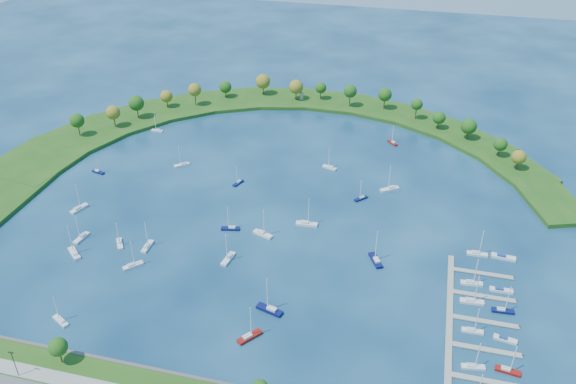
% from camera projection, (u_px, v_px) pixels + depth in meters
% --- Properties ---
extents(ground, '(700.00, 700.00, 0.00)m').
position_uv_depth(ground, '(275.00, 204.00, 265.71)').
color(ground, '#072442').
rests_on(ground, ground).
extents(breakwater, '(286.74, 247.64, 2.00)m').
position_uv_depth(breakwater, '(215.00, 143.00, 314.92)').
color(breakwater, '#1E4913').
rests_on(breakwater, ground).
extents(breakwater_trees, '(234.54, 88.62, 13.91)m').
position_uv_depth(breakwater_trees, '(287.00, 103.00, 336.96)').
color(breakwater_trees, '#382314').
rests_on(breakwater_trees, breakwater).
extents(harbor_tower, '(2.60, 2.60, 4.65)m').
position_uv_depth(harbor_tower, '(302.00, 96.00, 360.89)').
color(harbor_tower, gray).
rests_on(harbor_tower, breakwater).
extents(dock_system, '(24.28, 82.00, 1.60)m').
position_uv_depth(dock_system, '(471.00, 333.00, 197.57)').
color(dock_system, gray).
rests_on(dock_system, ground).
extents(moored_boat_0, '(9.39, 3.13, 13.60)m').
position_uv_depth(moored_boat_0, '(306.00, 223.00, 250.97)').
color(moored_boat_0, silver).
rests_on(moored_boat_0, ground).
extents(moored_boat_1, '(3.91, 6.87, 9.73)m').
position_uv_depth(moored_boat_1, '(238.00, 182.00, 280.17)').
color(moored_boat_1, '#0B0F45').
rests_on(moored_boat_1, ground).
extents(moored_boat_2, '(7.79, 4.62, 11.07)m').
position_uv_depth(moored_boat_2, '(330.00, 167.00, 292.65)').
color(moored_boat_2, silver).
rests_on(moored_boat_2, ground).
extents(moored_boat_3, '(7.35, 6.58, 11.36)m').
position_uv_depth(moored_boat_3, '(182.00, 164.00, 294.95)').
color(moored_boat_3, silver).
rests_on(moored_boat_3, ground).
extents(moored_boat_4, '(6.72, 9.65, 13.95)m').
position_uv_depth(moored_boat_4, '(376.00, 260.00, 229.85)').
color(moored_boat_4, '#0B0F45').
rests_on(moored_boat_4, ground).
extents(moored_boat_5, '(9.16, 5.34, 13.01)m').
position_uv_depth(moored_boat_5, '(263.00, 233.00, 244.78)').
color(moored_boat_5, silver).
rests_on(moored_boat_5, ground).
extents(moored_boat_6, '(6.02, 6.27, 9.98)m').
position_uv_depth(moored_boat_6, '(361.00, 198.00, 268.42)').
color(moored_boat_6, '#0B0F45').
rests_on(moored_boat_6, ground).
extents(moored_boat_7, '(2.29, 8.03, 11.78)m').
position_uv_depth(moored_boat_7, '(147.00, 246.00, 237.63)').
color(moored_boat_7, silver).
rests_on(moored_boat_7, ground).
extents(moored_boat_8, '(3.62, 8.94, 12.77)m').
position_uv_depth(moored_boat_8, '(228.00, 258.00, 230.84)').
color(moored_boat_8, silver).
rests_on(moored_boat_8, ground).
extents(moored_boat_9, '(5.14, 9.03, 12.80)m').
position_uv_depth(moored_boat_9, '(79.00, 208.00, 261.07)').
color(moored_boat_9, silver).
rests_on(moored_boat_9, ground).
extents(moored_boat_10, '(8.12, 3.76, 11.51)m').
position_uv_depth(moored_boat_10, '(230.00, 228.00, 248.24)').
color(moored_boat_10, '#0B0F45').
rests_on(moored_boat_10, ground).
extents(moored_boat_11, '(7.54, 5.38, 10.94)m').
position_uv_depth(moored_boat_11, '(61.00, 320.00, 201.87)').
color(moored_boat_11, silver).
rests_on(moored_boat_11, ground).
extents(moored_boat_12, '(6.69, 2.10, 9.75)m').
position_uv_depth(moored_boat_12, '(157.00, 130.00, 328.33)').
color(moored_boat_12, silver).
rests_on(moored_boat_12, ground).
extents(moored_boat_13, '(7.05, 7.37, 11.72)m').
position_uv_depth(moored_boat_13, '(133.00, 265.00, 227.24)').
color(moored_boat_13, silver).
rests_on(moored_boat_13, ground).
extents(moored_boat_14, '(7.46, 8.62, 13.17)m').
position_uv_depth(moored_boat_14, '(249.00, 336.00, 195.47)').
color(moored_boat_14, maroon).
rests_on(moored_boat_14, ground).
extents(moored_boat_15, '(5.90, 7.47, 11.09)m').
position_uv_depth(moored_boat_15, '(120.00, 243.00, 239.23)').
color(moored_boat_15, silver).
rests_on(moored_boat_15, ground).
extents(moored_boat_16, '(8.93, 7.33, 13.41)m').
position_uv_depth(moored_boat_16, '(390.00, 188.00, 275.14)').
color(moored_boat_16, silver).
rests_on(moored_boat_16, ground).
extents(moored_boat_17, '(7.11, 3.56, 10.06)m').
position_uv_depth(moored_boat_17, '(98.00, 171.00, 289.05)').
color(moored_boat_17, '#0B0F45').
rests_on(moored_boat_17, ground).
extents(moored_boat_18, '(8.54, 7.92, 13.40)m').
position_uv_depth(moored_boat_18, '(74.00, 253.00, 233.65)').
color(moored_boat_18, silver).
rests_on(moored_boat_18, ground).
extents(moored_boat_19, '(6.13, 6.43, 10.21)m').
position_uv_depth(moored_boat_19, '(393.00, 142.00, 315.65)').
color(moored_boat_19, maroon).
rests_on(moored_boat_19, ground).
extents(moored_boat_20, '(10.16, 5.35, 14.39)m').
position_uv_depth(moored_boat_20, '(270.00, 309.00, 206.32)').
color(moored_boat_20, '#0B0F45').
rests_on(moored_boat_20, ground).
extents(moored_boat_21, '(3.40, 8.45, 12.08)m').
position_uv_depth(moored_boat_21, '(81.00, 237.00, 242.62)').
color(moored_boat_21, silver).
rests_on(moored_boat_21, ground).
extents(docked_boat_2, '(7.60, 3.22, 10.83)m').
position_uv_depth(docked_boat_2, '(473.00, 366.00, 184.71)').
color(docked_boat_2, silver).
rests_on(docked_boat_2, ground).
extents(docked_boat_3, '(8.02, 3.22, 11.46)m').
position_uv_depth(docked_boat_3, '(508.00, 370.00, 183.36)').
color(docked_boat_3, maroon).
rests_on(docked_boat_3, ground).
extents(docked_boat_4, '(7.27, 2.20, 10.61)m').
position_uv_depth(docked_boat_4, '(472.00, 330.00, 197.89)').
color(docked_boat_4, silver).
rests_on(docked_boat_4, ground).
extents(docked_boat_5, '(7.83, 3.38, 1.55)m').
position_uv_depth(docked_boat_5, '(505.00, 339.00, 194.84)').
color(docked_boat_5, silver).
rests_on(docked_boat_5, ground).
extents(docked_boat_6, '(8.59, 2.89, 12.44)m').
position_uv_depth(docked_boat_6, '(472.00, 301.00, 210.03)').
color(docked_boat_6, silver).
rests_on(docked_boat_6, ground).
extents(docked_boat_7, '(7.82, 2.67, 11.31)m').
position_uv_depth(docked_boat_7, '(503.00, 310.00, 206.08)').
color(docked_boat_7, '#0B0F45').
rests_on(docked_boat_7, ground).
extents(docked_boat_8, '(8.25, 3.13, 11.83)m').
position_uv_depth(docked_boat_8, '(472.00, 282.00, 218.50)').
color(docked_boat_8, silver).
rests_on(docked_boat_8, ground).
extents(docked_boat_9, '(8.33, 2.59, 1.68)m').
position_uv_depth(docked_boat_9, '(501.00, 290.00, 215.36)').
color(docked_boat_9, silver).
rests_on(docked_boat_9, ground).
extents(docked_boat_10, '(8.16, 2.54, 11.89)m').
position_uv_depth(docked_boat_10, '(477.00, 253.00, 233.44)').
color(docked_boat_10, silver).
rests_on(docked_boat_10, ground).
extents(docked_boat_11, '(9.50, 3.41, 1.90)m').
position_uv_depth(docked_boat_11, '(503.00, 257.00, 231.79)').
color(docked_boat_11, silver).
rests_on(docked_boat_11, ground).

